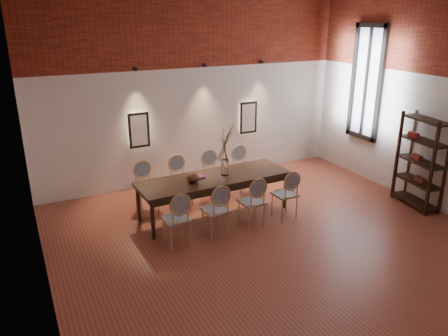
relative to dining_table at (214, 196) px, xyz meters
name	(u,v)px	position (x,y,z in m)	size (l,w,h in m)	color
floor	(281,247)	(0.45, -1.58, -0.39)	(7.00, 7.00, 0.02)	#964733
wall_back	(194,91)	(0.45, 1.97, 1.62)	(7.00, 0.10, 4.00)	silver
wall_left	(27,162)	(-3.10, -1.58, 1.62)	(0.10, 7.00, 4.00)	silver
brick_band_back	(194,31)	(0.45, 1.90, 2.88)	(7.00, 0.02, 1.50)	maroon
brick_band_left	(16,48)	(-3.03, -1.58, 2.88)	(0.02, 7.00, 1.50)	maroon
niche_left	(139,130)	(-0.85, 1.87, 0.93)	(0.36, 0.06, 0.66)	#FFEAC6
niche_right	(248,117)	(1.75, 1.87, 0.93)	(0.36, 0.06, 0.66)	#FFEAC6
spot_fixture_left	(135,69)	(-0.85, 1.84, 2.17)	(0.08, 0.08, 0.10)	black
spot_fixture_mid	(204,65)	(0.65, 1.84, 2.17)	(0.08, 0.08, 0.10)	black
spot_fixture_right	(261,62)	(2.05, 1.84, 2.17)	(0.08, 0.08, 0.10)	black
window_glass	(367,83)	(3.91, 0.42, 1.77)	(0.02, 0.78, 2.38)	silver
window_frame	(366,83)	(3.89, 0.42, 1.77)	(0.08, 0.90, 2.50)	black
window_mullion	(366,83)	(3.89, 0.42, 1.77)	(0.06, 0.06, 2.40)	black
dining_table	(214,196)	(0.00, 0.00, 0.00)	(2.85, 0.92, 0.75)	#352014
chair_near_a	(176,219)	(-1.05, -0.77, 0.09)	(0.44, 0.44, 0.94)	tan
chair_near_b	(216,210)	(-0.33, -0.75, 0.09)	(0.44, 0.44, 0.94)	tan
chair_near_c	(252,201)	(0.38, -0.73, 0.09)	(0.44, 0.44, 0.94)	tan
chair_near_d	(285,194)	(1.09, -0.70, 0.09)	(0.44, 0.44, 0.94)	tan
chair_far_a	(146,188)	(-1.09, 0.70, 0.09)	(0.44, 0.44, 0.94)	tan
chair_far_b	(181,181)	(-0.38, 0.73, 0.09)	(0.44, 0.44, 0.94)	tan
chair_far_c	(213,175)	(0.33, 0.75, 0.09)	(0.44, 0.44, 0.94)	tan
chair_far_d	(244,170)	(1.05, 0.77, 0.09)	(0.44, 0.44, 0.94)	tan
vase	(225,167)	(0.22, 0.01, 0.53)	(0.14, 0.14, 0.30)	silver
dried_branches	(225,144)	(0.22, 0.01, 0.98)	(0.50, 0.50, 0.70)	brown
bowl	(193,177)	(-0.45, -0.06, 0.46)	(0.24, 0.24, 0.18)	brown
book	(197,177)	(-0.31, 0.09, 0.39)	(0.26, 0.18, 0.03)	#8F2773
shelving_rack	(421,162)	(3.73, -1.39, 0.53)	(0.38, 1.00, 1.80)	black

